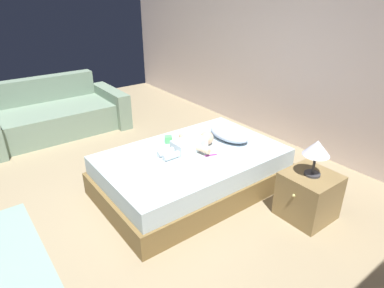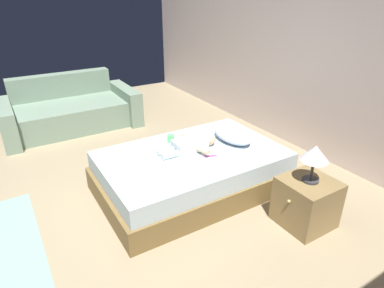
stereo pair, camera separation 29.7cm
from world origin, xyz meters
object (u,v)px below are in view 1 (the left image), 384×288
bed (192,171)px  lamp (317,149)px  pillow (229,133)px  nightstand (308,196)px  couch (54,115)px  toy_block (168,139)px  baby (192,144)px  toothbrush (212,155)px

bed → lamp: bearing=29.6°
pillow → nightstand: 1.09m
pillow → couch: size_ratio=0.27×
toy_block → nightstand: bearing=24.9°
bed → toy_block: 0.44m
baby → couch: bearing=-163.3°
bed → lamp: (1.03, 0.58, 0.50)m
toothbrush → lamp: size_ratio=0.40×
bed → lamp: size_ratio=5.62×
toothbrush → nightstand: toothbrush is taller
lamp → toothbrush: bearing=-151.7°
baby → toy_block: 0.31m
couch → lamp: size_ratio=5.67×
bed → lamp: lamp is taller
baby → toy_block: size_ratio=6.39×
toothbrush → lamp: lamp is taller
nightstand → toy_block: (-1.38, -0.64, 0.25)m
nightstand → pillow: bearing=-177.9°
baby → bed: bearing=-34.3°
nightstand → toothbrush: bearing=-151.7°
baby → nightstand: baby is taller
nightstand → toy_block: bearing=-155.1°
couch → nightstand: couch is taller
pillow → baby: 0.50m
toothbrush → lamp: bearing=28.3°
nightstand → lamp: bearing=90.0°
bed → pillow: 0.62m
toothbrush → nightstand: bearing=28.3°
pillow → couch: couch is taller
baby → nightstand: size_ratio=1.38×
bed → pillow: pillow is taller
lamp → toy_block: lamp is taller
bed → couch: size_ratio=0.99×
pillow → baby: baby is taller
pillow → toy_block: pillow is taller
baby → couch: size_ratio=0.34×
pillow → lamp: size_ratio=1.55×
pillow → nightstand: size_ratio=1.12×
lamp → pillow: bearing=-177.9°
pillow → toy_block: (-0.33, -0.60, -0.03)m
pillow → bed: bearing=-87.3°
bed → nightstand: 1.18m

